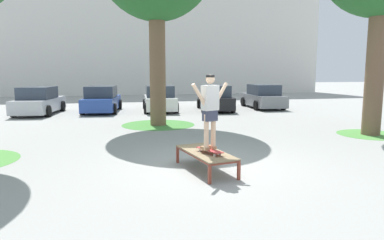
{
  "coord_description": "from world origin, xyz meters",
  "views": [
    {
      "loc": [
        -2.18,
        -7.92,
        2.32
      ],
      "look_at": [
        -0.19,
        1.24,
        1.0
      ],
      "focal_mm": 32.35,
      "sensor_mm": 36.0,
      "label": 1
    }
  ],
  "objects_px": {
    "skater": "(210,107)",
    "car_white": "(160,99)",
    "car_silver": "(39,102)",
    "car_black": "(215,99)",
    "skateboard": "(210,150)",
    "car_grey": "(263,97)",
    "skate_box": "(206,153)",
    "car_blue": "(102,100)"
  },
  "relations": [
    {
      "from": "skateboard",
      "to": "car_blue",
      "type": "relative_size",
      "value": 0.19
    },
    {
      "from": "car_silver",
      "to": "car_black",
      "type": "xyz_separation_m",
      "value": [
        9.95,
        -0.18,
        0.0
      ]
    },
    {
      "from": "car_white",
      "to": "car_grey",
      "type": "height_order",
      "value": "same"
    },
    {
      "from": "car_white",
      "to": "car_grey",
      "type": "distance_m",
      "value": 6.64
    },
    {
      "from": "skateboard",
      "to": "skater",
      "type": "xyz_separation_m",
      "value": [
        -0.0,
        0.0,
        0.99
      ]
    },
    {
      "from": "skater",
      "to": "car_silver",
      "type": "distance_m",
      "value": 14.17
    },
    {
      "from": "car_black",
      "to": "skater",
      "type": "bearing_deg",
      "value": -106.62
    },
    {
      "from": "skate_box",
      "to": "car_white",
      "type": "relative_size",
      "value": 0.47
    },
    {
      "from": "skate_box",
      "to": "car_black",
      "type": "height_order",
      "value": "car_black"
    },
    {
      "from": "car_blue",
      "to": "car_silver",
      "type": "bearing_deg",
      "value": -173.67
    },
    {
      "from": "car_black",
      "to": "car_silver",
      "type": "bearing_deg",
      "value": 178.97
    },
    {
      "from": "car_black",
      "to": "car_grey",
      "type": "relative_size",
      "value": 1.02
    },
    {
      "from": "car_white",
      "to": "skater",
      "type": "bearing_deg",
      "value": -91.9
    },
    {
      "from": "skateboard",
      "to": "car_blue",
      "type": "xyz_separation_m",
      "value": [
        -2.89,
        13.08,
        0.15
      ]
    },
    {
      "from": "skateboard",
      "to": "car_white",
      "type": "xyz_separation_m",
      "value": [
        0.43,
        12.88,
        0.15
      ]
    },
    {
      "from": "skateboard",
      "to": "car_grey",
      "type": "bearing_deg",
      "value": 61.69
    },
    {
      "from": "car_white",
      "to": "skateboard",
      "type": "bearing_deg",
      "value": -91.89
    },
    {
      "from": "skateboard",
      "to": "car_silver",
      "type": "relative_size",
      "value": 0.19
    },
    {
      "from": "car_blue",
      "to": "car_grey",
      "type": "height_order",
      "value": "same"
    },
    {
      "from": "skateboard",
      "to": "car_grey",
      "type": "distance_m",
      "value": 14.89
    },
    {
      "from": "car_white",
      "to": "car_black",
      "type": "distance_m",
      "value": 3.33
    },
    {
      "from": "skateboard",
      "to": "car_black",
      "type": "relative_size",
      "value": 0.19
    },
    {
      "from": "skater",
      "to": "car_white",
      "type": "distance_m",
      "value": 12.91
    },
    {
      "from": "car_black",
      "to": "car_grey",
      "type": "bearing_deg",
      "value": 9.87
    },
    {
      "from": "skate_box",
      "to": "car_grey",
      "type": "xyz_separation_m",
      "value": [
        7.1,
        12.9,
        0.28
      ]
    },
    {
      "from": "skateboard",
      "to": "car_white",
      "type": "height_order",
      "value": "car_white"
    },
    {
      "from": "skater",
      "to": "car_white",
      "type": "relative_size",
      "value": 0.4
    },
    {
      "from": "skater",
      "to": "car_grey",
      "type": "relative_size",
      "value": 0.39
    },
    {
      "from": "car_blue",
      "to": "car_grey",
      "type": "relative_size",
      "value": 1.02
    },
    {
      "from": "car_silver",
      "to": "car_black",
      "type": "relative_size",
      "value": 1.0
    },
    {
      "from": "skate_box",
      "to": "car_blue",
      "type": "xyz_separation_m",
      "value": [
        -2.85,
        12.87,
        0.28
      ]
    },
    {
      "from": "skate_box",
      "to": "car_silver",
      "type": "bearing_deg",
      "value": 116.28
    },
    {
      "from": "skateboard",
      "to": "skate_box",
      "type": "bearing_deg",
      "value": 101.23
    },
    {
      "from": "skateboard",
      "to": "car_white",
      "type": "relative_size",
      "value": 0.19
    },
    {
      "from": "car_blue",
      "to": "car_white",
      "type": "bearing_deg",
      "value": -3.41
    },
    {
      "from": "car_silver",
      "to": "car_black",
      "type": "height_order",
      "value": "same"
    },
    {
      "from": "skater",
      "to": "car_white",
      "type": "height_order",
      "value": "skater"
    },
    {
      "from": "car_silver",
      "to": "car_grey",
      "type": "distance_m",
      "value": 13.28
    },
    {
      "from": "skate_box",
      "to": "car_silver",
      "type": "distance_m",
      "value": 13.94
    },
    {
      "from": "car_white",
      "to": "car_grey",
      "type": "bearing_deg",
      "value": 1.97
    },
    {
      "from": "skate_box",
      "to": "car_silver",
      "type": "relative_size",
      "value": 0.46
    },
    {
      "from": "car_grey",
      "to": "car_blue",
      "type": "bearing_deg",
      "value": -179.83
    }
  ]
}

